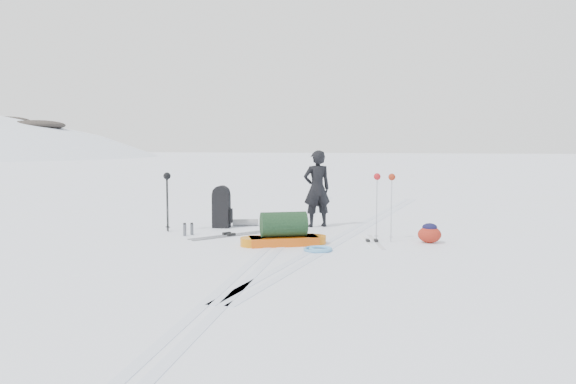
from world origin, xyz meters
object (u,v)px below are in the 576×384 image
at_px(pulk_sled, 284,232).
at_px(expedition_rucksack, 225,208).
at_px(skier, 317,189).
at_px(ski_poles_black, 167,183).

relative_size(pulk_sled, expedition_rucksack, 1.76).
relative_size(skier, expedition_rucksack, 1.83).
height_order(skier, pulk_sled, skier).
xyz_separation_m(skier, pulk_sled, (-0.18, -2.50, -0.65)).
bearing_deg(expedition_rucksack, pulk_sled, -49.91).
height_order(skier, expedition_rucksack, skier).
xyz_separation_m(skier, ski_poles_black, (-3.11, -1.48, 0.18)).
bearing_deg(ski_poles_black, expedition_rucksack, 33.40).
bearing_deg(skier, expedition_rucksack, -13.87).
relative_size(expedition_rucksack, ski_poles_black, 0.74).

